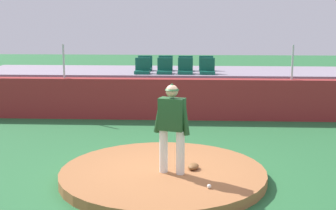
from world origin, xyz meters
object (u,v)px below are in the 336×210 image
baseball (209,186)px  stadium_chair_2 (185,69)px  stadium_chair_4 (145,66)px  stadium_chair_6 (186,66)px  fielding_glove (193,166)px  stadium_chair_3 (207,69)px  stadium_chair_1 (165,69)px  stadium_chair_0 (142,69)px  pitcher (172,122)px  stadium_chair_5 (166,66)px  stadium_chair_7 (206,66)px

baseball → stadium_chair_2: stadium_chair_2 is taller
stadium_chair_2 → stadium_chair_4: same height
stadium_chair_2 → stadium_chair_6: (-0.01, 0.85, 0.00)m
fielding_glove → stadium_chair_6: size_ratio=0.60×
stadium_chair_2 → stadium_chair_3: same height
stadium_chair_6 → stadium_chair_1: bearing=52.5°
stadium_chair_3 → stadium_chair_6: (-0.71, 0.85, 0.00)m
stadium_chair_0 → stadium_chair_3: size_ratio=1.00×
pitcher → stadium_chair_6: pitcher is taller
baseball → stadium_chair_6: 8.26m
pitcher → stadium_chair_4: (-1.24, 7.39, 0.26)m
stadium_chair_5 → stadium_chair_1: bearing=91.7°
baseball → stadium_chair_5: stadium_chair_5 is taller
pitcher → fielding_glove: pitcher is taller
pitcher → fielding_glove: size_ratio=5.65×
pitcher → stadium_chair_1: size_ratio=3.39×
fielding_glove → stadium_chair_1: (-0.92, 6.29, 1.18)m
stadium_chair_3 → fielding_glove: bearing=85.9°
stadium_chair_1 → stadium_chair_6: same height
baseball → fielding_glove: size_ratio=0.25×
fielding_glove → stadium_chair_6: bearing=-162.1°
stadium_chair_0 → stadium_chair_7: bearing=-156.2°
stadium_chair_0 → stadium_chair_6: size_ratio=1.00×
stadium_chair_0 → stadium_chair_6: bearing=-147.8°
pitcher → stadium_chair_5: (-0.54, 7.43, 0.26)m
stadium_chair_1 → stadium_chair_2: bearing=-179.3°
fielding_glove → stadium_chair_0: stadium_chair_0 is taller
stadium_chair_0 → stadium_chair_1: size_ratio=1.00×
stadium_chair_1 → baseball: bearing=99.2°
fielding_glove → stadium_chair_4: 7.44m
fielding_glove → stadium_chair_0: 6.60m
fielding_glove → stadium_chair_0: bearing=-149.6°
stadium_chair_5 → stadium_chair_7: 1.38m
baseball → stadium_chair_3: stadium_chair_3 is taller
stadium_chair_4 → stadium_chair_3: bearing=157.6°
stadium_chair_6 → stadium_chair_7: bearing=-176.1°
stadium_chair_2 → stadium_chair_4: bearing=-31.7°
stadium_chair_6 → stadium_chair_4: bearing=-0.4°
pitcher → stadium_chair_5: size_ratio=3.39×
baseball → stadium_chair_0: size_ratio=0.15×
stadium_chair_4 → stadium_chair_6: (1.38, -0.01, 0.00)m
stadium_chair_1 → stadium_chair_4: bearing=-50.0°
stadium_chair_5 → pitcher: bearing=94.2°
pitcher → stadium_chair_6: 7.39m
stadium_chair_1 → stadium_chair_3: (1.37, 0.00, 0.00)m
baseball → stadium_chair_7: bearing=88.8°
stadium_chair_1 → fielding_glove: bearing=98.3°
stadium_chair_2 → stadium_chair_7: bearing=-127.7°
stadium_chair_3 → stadium_chair_6: same height
stadium_chair_0 → stadium_chair_5: same height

